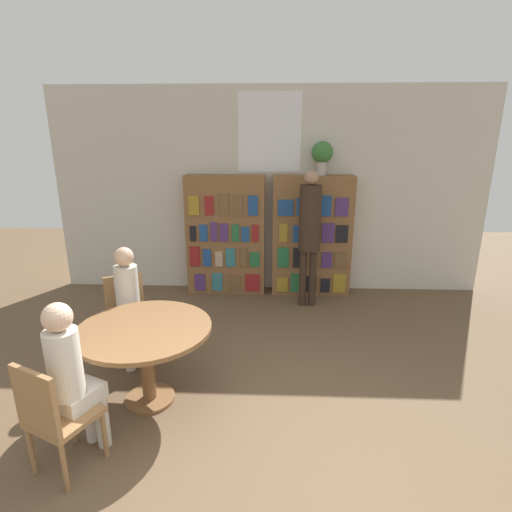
{
  "coord_description": "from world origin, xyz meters",
  "views": [
    {
      "loc": [
        0.05,
        -1.96,
        2.3
      ],
      "look_at": [
        -0.12,
        2.18,
        1.05
      ],
      "focal_mm": 28.0,
      "sensor_mm": 36.0,
      "label": 1
    }
  ],
  "objects": [
    {
      "name": "wall_back",
      "position": [
        0.0,
        4.0,
        1.51
      ],
      "size": [
        6.4,
        0.07,
        3.0
      ],
      "color": "beige",
      "rests_on": "ground_plane"
    },
    {
      "name": "seated_reader_left",
      "position": [
        -1.4,
        1.73,
        0.7
      ],
      "size": [
        0.36,
        0.39,
        1.25
      ],
      "rotation": [
        0.0,
        0.0,
        -2.63
      ],
      "color": "beige",
      "rests_on": "ground_plane"
    },
    {
      "name": "seated_reader_right",
      "position": [
        -1.34,
        0.43,
        0.7
      ],
      "size": [
        0.34,
        0.39,
        1.25
      ],
      "rotation": [
        0.0,
        0.0,
        -0.43
      ],
      "color": "beige",
      "rests_on": "ground_plane"
    },
    {
      "name": "bookshelf_left",
      "position": [
        -0.64,
        3.81,
        0.88
      ],
      "size": [
        1.16,
        0.34,
        1.77
      ],
      "color": "brown",
      "rests_on": "ground_plane"
    },
    {
      "name": "bookshelf_right",
      "position": [
        0.64,
        3.8,
        0.88
      ],
      "size": [
        1.16,
        0.34,
        1.77
      ],
      "color": "brown",
      "rests_on": "ground_plane"
    },
    {
      "name": "flower_vase",
      "position": [
        0.74,
        3.81,
        2.06
      ],
      "size": [
        0.3,
        0.3,
        0.47
      ],
      "color": "#B7AD9E",
      "rests_on": "bookshelf_right"
    },
    {
      "name": "librarian_standing",
      "position": [
        0.56,
        3.3,
        1.15
      ],
      "size": [
        0.29,
        0.56,
        1.88
      ],
      "color": "#332319",
      "rests_on": "ground_plane"
    },
    {
      "name": "ground_plane",
      "position": [
        0.0,
        0.0,
        0.0
      ],
      "size": [
        16.0,
        16.0,
        0.0
      ],
      "primitive_type": "plane",
      "color": "brown"
    },
    {
      "name": "chair_left_side",
      "position": [
        -1.49,
        1.89,
        0.49
      ],
      "size": [
        0.54,
        0.54,
        0.88
      ],
      "rotation": [
        0.0,
        0.0,
        -2.63
      ],
      "color": "olive",
      "rests_on": "ground_plane"
    },
    {
      "name": "chair_near_camera",
      "position": [
        -1.42,
        0.26,
        0.49
      ],
      "size": [
        0.53,
        0.53,
        0.88
      ],
      "rotation": [
        0.0,
        0.0,
        -0.43
      ],
      "color": "olive",
      "rests_on": "ground_plane"
    },
    {
      "name": "reading_table",
      "position": [
        -1.04,
        1.09,
        0.6
      ],
      "size": [
        1.16,
        1.16,
        0.73
      ],
      "color": "brown",
      "rests_on": "ground_plane"
    }
  ]
}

